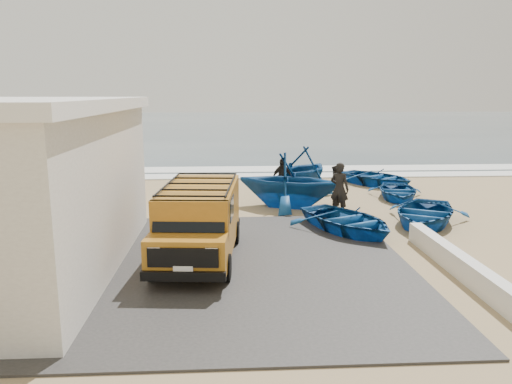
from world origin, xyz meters
name	(u,v)px	position (x,y,z in m)	size (l,w,h in m)	color
ground	(251,243)	(0.00, 0.00, 0.00)	(160.00, 160.00, 0.00)	tan
slab	(178,266)	(-2.00, -2.00, 0.03)	(12.00, 10.00, 0.05)	#373533
ocean	(232,125)	(0.00, 56.00, 0.00)	(180.00, 88.00, 0.01)	#385166
surf_line	(240,176)	(0.00, 12.00, 0.03)	(180.00, 1.60, 0.06)	white
surf_wash	(239,169)	(0.00, 14.50, 0.02)	(180.00, 2.20, 0.04)	white
parapet	(460,265)	(5.00, -3.00, 0.28)	(0.35, 6.00, 0.55)	silver
van	(199,219)	(-1.47, -1.34, 1.11)	(2.30, 4.95, 2.06)	#B5721B
boat_near_left	(347,220)	(3.14, 1.00, 0.40)	(2.76, 3.86, 0.80)	#124B8F
boat_near_right	(424,213)	(5.98, 1.77, 0.41)	(2.81, 3.93, 0.81)	#124B8F
boat_mid_left	(289,180)	(1.72, 4.71, 1.07)	(3.50, 4.06, 2.14)	#124B8F
boat_mid_right	(397,191)	(6.48, 5.92, 0.34)	(2.32, 3.24, 0.67)	#124B8F
boat_far_left	(302,169)	(2.73, 8.00, 1.02)	(3.33, 3.85, 2.03)	#124B8F
boat_far_right	(377,177)	(6.53, 9.08, 0.39)	(2.72, 3.81, 0.79)	#124B8F
fisherman_front	(339,189)	(3.38, 3.26, 0.98)	(0.72, 0.47, 1.96)	black
fisherman_middle	(335,185)	(3.59, 4.94, 0.80)	(0.78, 0.61, 1.60)	black
fisherman_back	(282,178)	(1.62, 6.39, 0.87)	(1.01, 0.42, 1.73)	black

